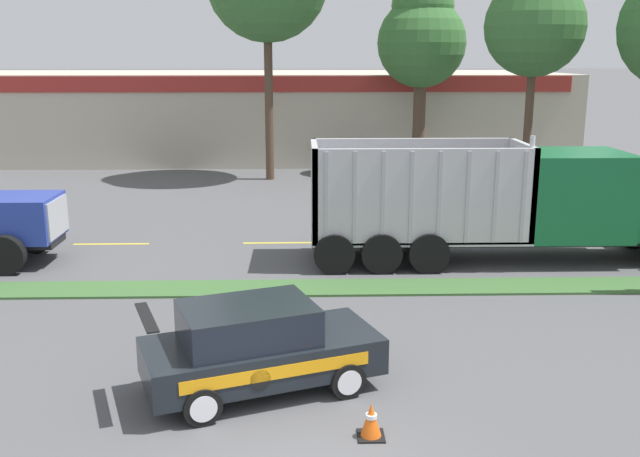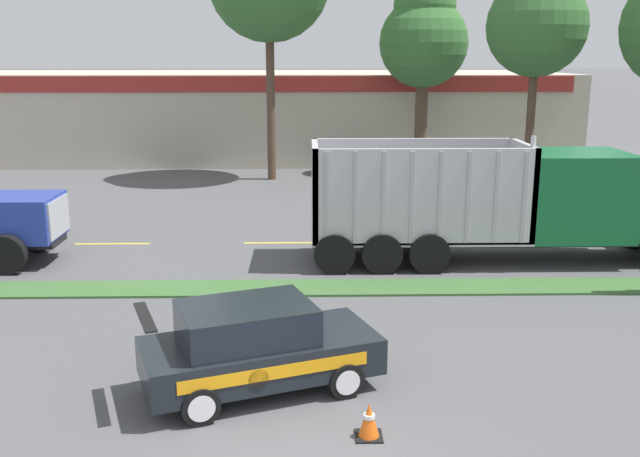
% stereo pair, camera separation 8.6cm
% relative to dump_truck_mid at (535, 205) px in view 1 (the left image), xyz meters
% --- Properties ---
extents(grass_verge, '(120.00, 1.27, 0.06)m').
position_rel_dump_truck_mid_xyz_m(grass_verge, '(-6.90, -2.55, -1.62)').
color(grass_verge, '#3D6633').
rests_on(grass_verge, ground_plane).
extents(centre_line_3, '(2.40, 0.14, 0.01)m').
position_rel_dump_truck_mid_xyz_m(centre_line_3, '(-12.84, 2.09, -1.65)').
color(centre_line_3, yellow).
rests_on(centre_line_3, ground_plane).
extents(centre_line_4, '(2.40, 0.14, 0.01)m').
position_rel_dump_truck_mid_xyz_m(centre_line_4, '(-7.44, 2.09, -1.65)').
color(centre_line_4, yellow).
rests_on(centre_line_4, ground_plane).
extents(centre_line_5, '(2.40, 0.14, 0.01)m').
position_rel_dump_truck_mid_xyz_m(centre_line_5, '(-2.04, 2.09, -1.65)').
color(centre_line_5, yellow).
rests_on(centre_line_5, ground_plane).
extents(centre_line_6, '(2.40, 0.14, 0.01)m').
position_rel_dump_truck_mid_xyz_m(centre_line_6, '(3.36, 2.09, -1.65)').
color(centre_line_6, yellow).
rests_on(centre_line_6, ground_plane).
extents(dump_truck_mid, '(11.24, 2.79, 3.74)m').
position_rel_dump_truck_mid_xyz_m(dump_truck_mid, '(0.00, 0.00, 0.00)').
color(dump_truck_mid, black).
rests_on(dump_truck_mid, ground_plane).
extents(rally_car, '(4.52, 3.13, 1.67)m').
position_rel_dump_truck_mid_xyz_m(rally_car, '(-7.56, -8.19, -0.81)').
color(rally_car, black).
rests_on(rally_car, ground_plane).
extents(traffic_cone, '(0.43, 0.43, 0.58)m').
position_rel_dump_truck_mid_xyz_m(traffic_cone, '(-5.68, -9.87, -1.37)').
color(traffic_cone, black).
rests_on(traffic_cone, ground_plane).
extents(store_building_backdrop, '(37.30, 12.10, 4.84)m').
position_rel_dump_truck_mid_xyz_m(store_building_backdrop, '(-10.48, 23.25, 0.77)').
color(store_building_backdrop, '#BCB29E').
rests_on(store_building_backdrop, ground_plane).
extents(tree_behind_right, '(4.30, 4.30, 9.65)m').
position_rel_dump_truck_mid_xyz_m(tree_behind_right, '(-0.91, 15.47, 5.13)').
color(tree_behind_right, brown).
rests_on(tree_behind_right, ground_plane).
extents(tree_behind_far_right, '(4.29, 4.29, 10.27)m').
position_rel_dump_truck_mid_xyz_m(tree_behind_far_right, '(3.27, 11.38, 5.80)').
color(tree_behind_far_right, brown).
rests_on(tree_behind_far_right, ground_plane).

